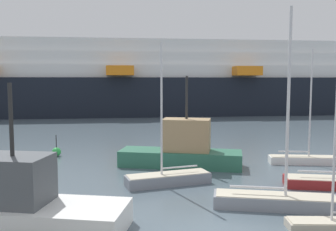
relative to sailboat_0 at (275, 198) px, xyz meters
name	(u,v)px	position (x,y,z in m)	size (l,w,h in m)	color
ground_plane	(204,228)	(-3.68, -1.80, -0.45)	(600.00, 600.00, 0.00)	#4C5B66
sailboat_0	(275,198)	(0.00, 0.00, 0.00)	(5.67, 2.77, 8.95)	gray
sailboat_2	(168,177)	(-4.38, 4.37, -0.05)	(4.91, 2.31, 7.81)	gray
sailboat_3	(336,180)	(4.54, 2.68, -0.04)	(5.53, 2.73, 8.68)	maroon
sailboat_4	(303,158)	(5.52, 8.30, -0.05)	(4.71, 1.92, 7.87)	white
fishing_boat_1	(183,150)	(-2.91, 8.55, 0.68)	(8.45, 4.56, 6.06)	#2D6B51
fishing_boat_2	(21,204)	(-10.80, -1.02, 0.52)	(8.45, 4.61, 5.69)	white
channel_buoy_0	(57,152)	(-11.94, 12.97, -0.11)	(0.67, 0.67, 1.63)	green
cruise_ship	(60,81)	(-17.46, 48.72, 5.20)	(112.66, 18.34, 17.89)	black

